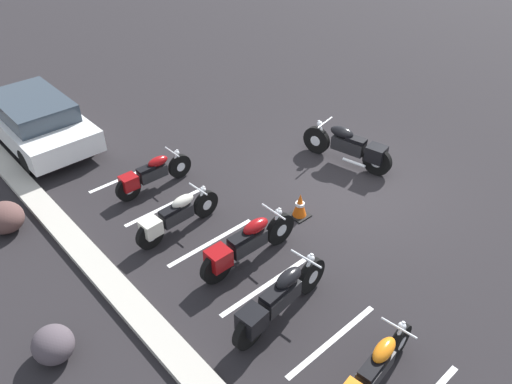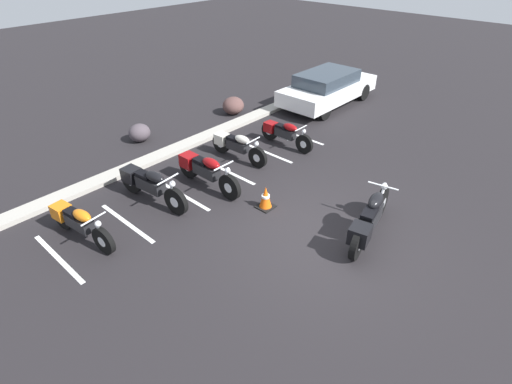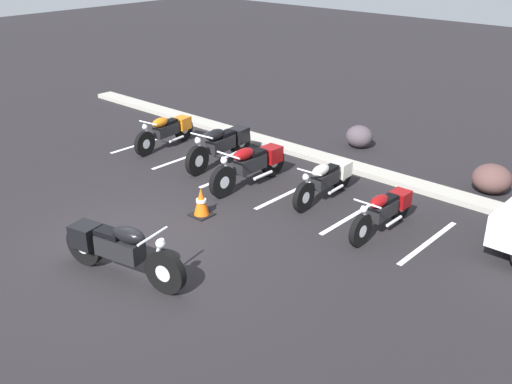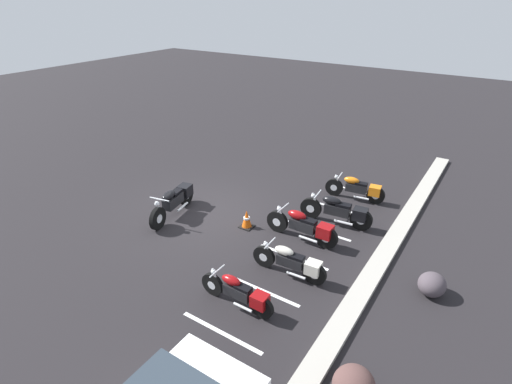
# 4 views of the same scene
# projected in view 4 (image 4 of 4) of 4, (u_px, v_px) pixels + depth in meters

# --- Properties ---
(ground) EXTENTS (60.00, 60.00, 0.00)m
(ground) POSITION_uv_depth(u_px,v_px,m) (205.00, 212.00, 13.22)
(ground) COLOR black
(motorcycle_black_featured) EXTENTS (2.38, 0.85, 0.95)m
(motorcycle_black_featured) POSITION_uv_depth(u_px,v_px,m) (174.00, 200.00, 12.88)
(motorcycle_black_featured) COLOR black
(motorcycle_black_featured) RESTS_ON ground
(parked_bike_0) EXTENTS (0.64, 2.07, 0.82)m
(parked_bike_0) POSITION_uv_depth(u_px,v_px,m) (358.00, 189.00, 13.80)
(parked_bike_0) COLOR black
(parked_bike_0) RESTS_ON ground
(parked_bike_1) EXTENTS (0.67, 2.30, 0.90)m
(parked_bike_1) POSITION_uv_depth(u_px,v_px,m) (339.00, 211.00, 12.32)
(parked_bike_1) COLOR black
(parked_bike_1) RESTS_ON ground
(parked_bike_2) EXTENTS (0.64, 2.28, 0.90)m
(parked_bike_2) POSITION_uv_depth(u_px,v_px,m) (305.00, 226.00, 11.52)
(parked_bike_2) COLOR black
(parked_bike_2) RESTS_ON ground
(parked_bike_3) EXTENTS (0.57, 2.05, 0.80)m
(parked_bike_3) POSITION_uv_depth(u_px,v_px,m) (292.00, 262.00, 10.09)
(parked_bike_3) COLOR black
(parked_bike_3) RESTS_ON ground
(parked_bike_4) EXTENTS (0.55, 1.98, 0.78)m
(parked_bike_4) POSITION_uv_depth(u_px,v_px,m) (240.00, 293.00, 9.09)
(parked_bike_4) COLOR black
(parked_bike_4) RESTS_ON ground
(concrete_curb) EXTENTS (18.00, 0.50, 0.12)m
(concrete_curb) POSITION_uv_depth(u_px,v_px,m) (375.00, 270.00, 10.40)
(concrete_curb) COLOR #A8A399
(concrete_curb) RESTS_ON ground
(landscape_rock_0) EXTENTS (0.70, 0.65, 0.57)m
(landscape_rock_0) POSITION_uv_depth(u_px,v_px,m) (432.00, 284.00, 9.54)
(landscape_rock_0) COLOR #473E45
(landscape_rock_0) RESTS_ON ground
(traffic_cone) EXTENTS (0.40, 0.40, 0.58)m
(traffic_cone) POSITION_uv_depth(u_px,v_px,m) (247.00, 219.00, 12.27)
(traffic_cone) COLOR black
(traffic_cone) RESTS_ON ground
(stall_line_0) EXTENTS (0.10, 2.10, 0.00)m
(stall_line_0) POSITION_uv_depth(u_px,v_px,m) (356.00, 191.00, 14.62)
(stall_line_0) COLOR white
(stall_line_0) RESTS_ON ground
(stall_line_1) EXTENTS (0.10, 2.10, 0.00)m
(stall_line_1) POSITION_uv_depth(u_px,v_px,m) (339.00, 209.00, 13.41)
(stall_line_1) COLOR white
(stall_line_1) RESTS_ON ground
(stall_line_2) EXTENTS (0.10, 2.10, 0.00)m
(stall_line_2) POSITION_uv_depth(u_px,v_px,m) (318.00, 230.00, 12.20)
(stall_line_2) COLOR white
(stall_line_2) RESTS_ON ground
(stall_line_3) EXTENTS (0.10, 2.10, 0.00)m
(stall_line_3) POSITION_uv_depth(u_px,v_px,m) (293.00, 257.00, 10.99)
(stall_line_3) COLOR white
(stall_line_3) RESTS_ON ground
(stall_line_4) EXTENTS (0.10, 2.10, 0.00)m
(stall_line_4) POSITION_uv_depth(u_px,v_px,m) (262.00, 290.00, 9.79)
(stall_line_4) COLOR white
(stall_line_4) RESTS_ON ground
(stall_line_5) EXTENTS (0.10, 2.10, 0.00)m
(stall_line_5) POSITION_uv_depth(u_px,v_px,m) (221.00, 332.00, 8.58)
(stall_line_5) COLOR white
(stall_line_5) RESTS_ON ground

